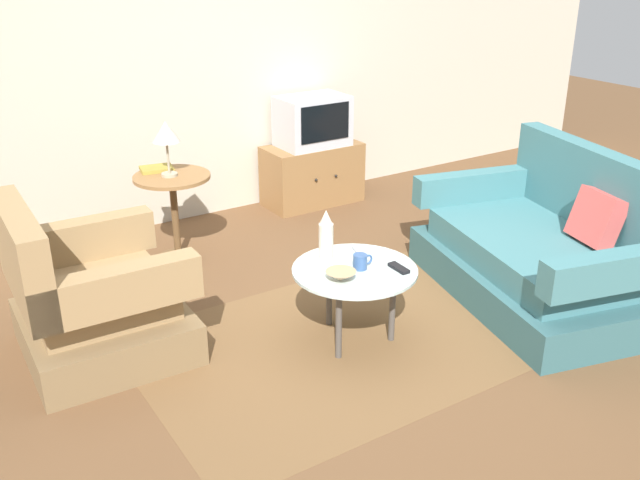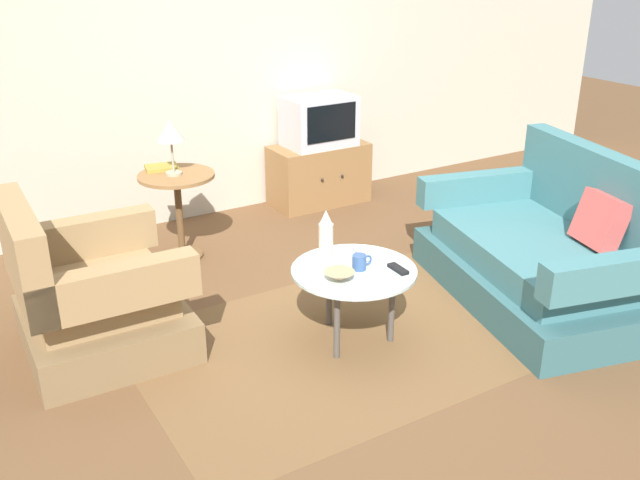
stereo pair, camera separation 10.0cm
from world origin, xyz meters
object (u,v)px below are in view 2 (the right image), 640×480
Objects in this scene: bowl at (339,276)px; tv_remote_silver at (360,252)px; vase at (326,235)px; mug at (360,262)px; armchair at (92,300)px; tv_remote_dark at (398,269)px; television at (319,121)px; side_table at (178,198)px; couch at (548,256)px; book at (162,167)px; tv_stand at (319,174)px; coffee_table at (354,276)px; table_lamp at (170,133)px.

bowl is 0.38m from tv_remote_silver.
mug is at bearing -71.89° from vase.
armchair is 6.29× the size of tv_remote_dark.
television is at bearing 64.30° from mug.
side_table is 5.10× the size of mug.
armchair is 1.35m from vase.
armchair is at bearing -132.65° from side_table.
side_table is 1.68m from mug.
armchair is at bearing 152.99° from mug.
bowl is at bearing 99.01° from couch.
book is at bearing 105.51° from mug.
tv_stand is 1.44× the size of television.
tv_remote_silver is at bearing 38.46° from bowl.
couch is 2.54m from side_table.
tv_remote_silver is (1.44, -0.50, 0.15)m from armchair.
tv_remote_dark is 0.30m from tv_remote_silver.
couch is at bearing -17.06° from vase.
tv_remote_dark is at bearing 100.61° from couch.
couch is 2.71m from book.
armchair is 1.49m from mug.
tv_stand is (-0.31, 2.30, -0.04)m from couch.
armchair is 1.42m from book.
couch is 10.71× the size of bowl.
vase is at bearing 86.90° from couch.
bowl is 0.35m from tv_remote_dark.
mug is (0.08, -0.23, -0.10)m from vase.
couch is at bearing -8.82° from coffee_table.
couch reaches higher than vase.
mug is 0.74× the size of bowl.
mug is at bearing 55.21° from tv_remote_dark.
coffee_table is at bearing -75.27° from side_table.
tv_remote_silver is at bearing -114.73° from tv_stand.
couch is 12.50× the size of tv_remote_dark.
table_lamp is at bearing 21.84° from tv_remote_dark.
couch reaches higher than side_table.
book is (-0.67, 1.91, 0.19)m from tv_remote_dark.
table_lamp is (-1.78, 1.81, 0.64)m from couch.
mug is at bearing -73.86° from table_lamp.
coffee_table is 5.66× the size of mug.
table_lamp is (-1.47, -0.48, 0.20)m from television.
television is (1.04, 2.08, 0.32)m from coffee_table.
tv_stand is (1.04, 2.09, -0.15)m from coffee_table.
side_table is 3.77× the size of bowl.
tv_stand reaches higher than coffee_table.
side_table reaches higher than tv_remote_dark.
bowl is 1.00× the size of tv_remote_silver.
tv_stand is at bearing -18.87° from tv_remote_dark.
television is at bearing 21.68° from couch.
tv_remote_silver is at bearing -68.59° from side_table.
armchair reaches higher than vase.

